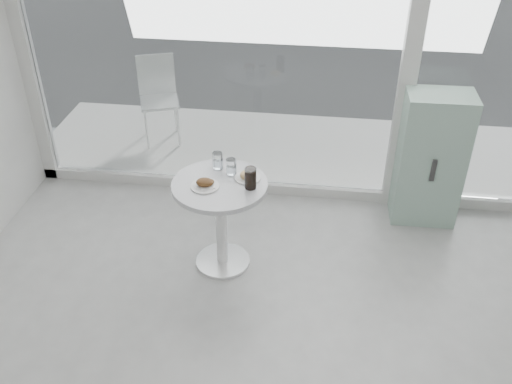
# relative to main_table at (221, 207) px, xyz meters

# --- Properties ---
(room_shell) EXTENTS (6.00, 6.00, 6.00)m
(room_shell) POSITION_rel_main_table_xyz_m (0.50, -2.46, 1.36)
(room_shell) COLOR silver
(room_shell) RESTS_ON ground
(storefront) EXTENTS (5.00, 0.14, 3.00)m
(storefront) POSITION_rel_main_table_xyz_m (0.57, 1.10, 1.16)
(storefront) COLOR silver
(storefront) RESTS_ON ground
(main_table) EXTENTS (0.72, 0.72, 0.77)m
(main_table) POSITION_rel_main_table_xyz_m (0.00, 0.00, 0.00)
(main_table) COLOR white
(main_table) RESTS_ON ground
(patio_deck) EXTENTS (5.60, 1.60, 0.05)m
(patio_deck) POSITION_rel_main_table_xyz_m (0.50, 1.90, -0.53)
(patio_deck) COLOR white
(patio_deck) RESTS_ON ground
(mint_cabinet) EXTENTS (0.56, 0.39, 1.19)m
(mint_cabinet) POSITION_rel_main_table_xyz_m (1.66, 0.88, 0.05)
(mint_cabinet) COLOR #84A999
(mint_cabinet) RESTS_ON ground
(patio_chair) EXTENTS (0.50, 0.50, 0.91)m
(patio_chair) POSITION_rel_main_table_xyz_m (-1.04, 1.96, 0.02)
(patio_chair) COLOR white
(patio_chair) RESTS_ON patio_deck
(plate_fritter) EXTENTS (0.21, 0.21, 0.07)m
(plate_fritter) POSITION_rel_main_table_xyz_m (-0.09, -0.06, 0.25)
(plate_fritter) COLOR silver
(plate_fritter) RESTS_ON main_table
(plate_donut) EXTENTS (0.20, 0.20, 0.05)m
(plate_donut) POSITION_rel_main_table_xyz_m (0.20, 0.09, 0.24)
(plate_donut) COLOR silver
(plate_donut) RESTS_ON main_table
(water_tumbler_a) EXTENTS (0.08, 0.08, 0.13)m
(water_tumbler_a) POSITION_rel_main_table_xyz_m (-0.05, 0.21, 0.28)
(water_tumbler_a) COLOR white
(water_tumbler_a) RESTS_ON main_table
(water_tumbler_b) EXTENTS (0.08, 0.08, 0.13)m
(water_tumbler_b) POSITION_rel_main_table_xyz_m (0.07, 0.14, 0.28)
(water_tumbler_b) COLOR white
(water_tumbler_b) RESTS_ON main_table
(cola_glass) EXTENTS (0.09, 0.09, 0.17)m
(cola_glass) POSITION_rel_main_table_xyz_m (0.24, -0.03, 0.30)
(cola_glass) COLOR white
(cola_glass) RESTS_ON main_table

